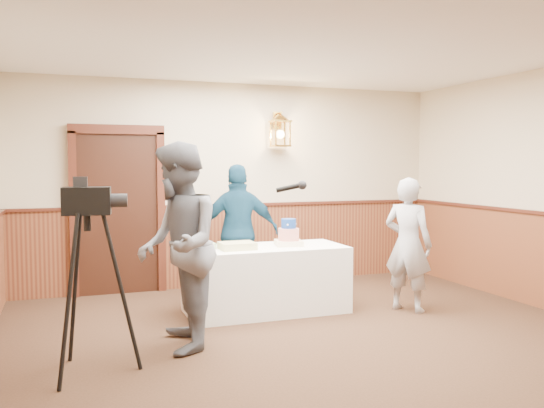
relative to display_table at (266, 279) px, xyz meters
The scene contains 10 objects.
ground 1.94m from the display_table, 86.67° to the right, with size 7.00×7.00×0.00m, color #322013.
room_shell 1.85m from the display_table, 87.75° to the right, with size 6.02×7.02×2.81m.
display_table is the anchor object (origin of this frame).
tiered_cake 0.57m from the display_table, ahead, with size 0.36×0.36×0.31m.
sheet_cake_yellow 0.56m from the display_table, 167.84° to the right, with size 0.38×0.29×0.08m, color #CFCC7C.
sheet_cake_green 0.83m from the display_table, behind, with size 0.27×0.22×0.06m, color #9DCA8F.
interviewer 1.65m from the display_table, 140.27° to the right, with size 1.55×1.00×1.89m.
baker 1.67m from the display_table, 18.11° to the right, with size 0.56×0.37×1.54m, color #A0A0A6.
assistant_p 0.84m from the display_table, 99.48° to the left, with size 0.99×0.41×1.69m, color #12364F.
tv_camera_rig 2.41m from the display_table, 145.85° to the right, with size 0.59×0.55×1.51m.
Camera 1 is at (-2.26, -4.21, 1.69)m, focal length 38.00 mm.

